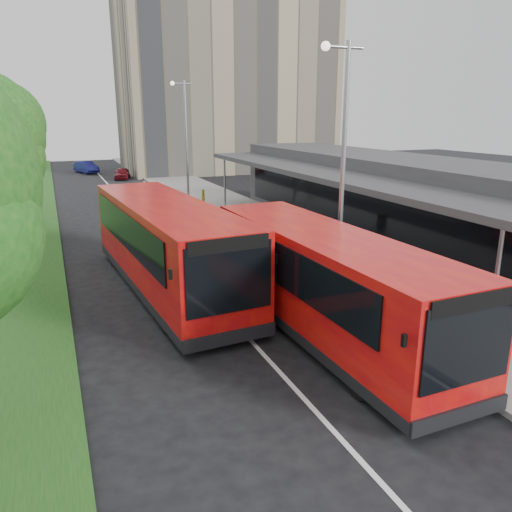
{
  "coord_description": "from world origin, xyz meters",
  "views": [
    {
      "loc": [
        -4.62,
        -12.07,
        5.98
      ],
      "look_at": [
        1.36,
        2.51,
        1.5
      ],
      "focal_mm": 35.0,
      "sensor_mm": 36.0,
      "label": 1
    }
  ],
  "objects_px": {
    "bus_main": "(324,283)",
    "lamp_post_near": "(341,155)",
    "litter_bin": "(291,230)",
    "bollard": "(203,198)",
    "car_far": "(86,167)",
    "lamp_post_far": "(185,134)",
    "car_near": "(122,173)",
    "tree_far": "(1,130)",
    "bus_second": "(167,246)"
  },
  "relations": [
    {
      "from": "lamp_post_far",
      "to": "bus_main",
      "type": "relative_size",
      "value": 0.77
    },
    {
      "from": "bollard",
      "to": "car_near",
      "type": "bearing_deg",
      "value": 98.68
    },
    {
      "from": "litter_bin",
      "to": "bus_second",
      "type": "bearing_deg",
      "value": -147.86
    },
    {
      "from": "bollard",
      "to": "car_far",
      "type": "height_order",
      "value": "bollard"
    },
    {
      "from": "lamp_post_near",
      "to": "car_near",
      "type": "height_order",
      "value": "lamp_post_near"
    },
    {
      "from": "bus_main",
      "to": "lamp_post_far",
      "type": "bearing_deg",
      "value": 83.45
    },
    {
      "from": "litter_bin",
      "to": "bollard",
      "type": "height_order",
      "value": "bollard"
    },
    {
      "from": "tree_far",
      "to": "lamp_post_far",
      "type": "distance_m",
      "value": 11.18
    },
    {
      "from": "tree_far",
      "to": "lamp_post_far",
      "type": "bearing_deg",
      "value": 4.87
    },
    {
      "from": "bus_second",
      "to": "car_near",
      "type": "distance_m",
      "value": 32.81
    },
    {
      "from": "tree_far",
      "to": "bus_second",
      "type": "height_order",
      "value": "tree_far"
    },
    {
      "from": "lamp_post_near",
      "to": "car_far",
      "type": "relative_size",
      "value": 2.09
    },
    {
      "from": "lamp_post_near",
      "to": "litter_bin",
      "type": "distance_m",
      "value": 8.27
    },
    {
      "from": "lamp_post_far",
      "to": "litter_bin",
      "type": "relative_size",
      "value": 8.68
    },
    {
      "from": "car_near",
      "to": "car_far",
      "type": "distance_m",
      "value": 7.25
    },
    {
      "from": "bus_second",
      "to": "car_far",
      "type": "height_order",
      "value": "bus_second"
    },
    {
      "from": "bus_second",
      "to": "bollard",
      "type": "xyz_separation_m",
      "value": [
        5.63,
        14.65,
        -0.88
      ]
    },
    {
      "from": "car_far",
      "to": "tree_far",
      "type": "bearing_deg",
      "value": -123.51
    },
    {
      "from": "tree_far",
      "to": "bus_main",
      "type": "height_order",
      "value": "tree_far"
    },
    {
      "from": "bus_second",
      "to": "litter_bin",
      "type": "height_order",
      "value": "bus_second"
    },
    {
      "from": "car_far",
      "to": "bollard",
      "type": "bearing_deg",
      "value": -96.31
    },
    {
      "from": "lamp_post_far",
      "to": "car_far",
      "type": "xyz_separation_m",
      "value": [
        -5.19,
        21.95,
        -4.09
      ]
    },
    {
      "from": "bus_second",
      "to": "car_far",
      "type": "relative_size",
      "value": 2.92
    },
    {
      "from": "car_near",
      "to": "bus_second",
      "type": "bearing_deg",
      "value": -81.46
    },
    {
      "from": "lamp_post_near",
      "to": "litter_bin",
      "type": "relative_size",
      "value": 8.68
    },
    {
      "from": "car_far",
      "to": "litter_bin",
      "type": "bearing_deg",
      "value": -97.82
    },
    {
      "from": "bus_main",
      "to": "tree_far",
      "type": "bearing_deg",
      "value": 111.28
    },
    {
      "from": "lamp_post_far",
      "to": "car_near",
      "type": "bearing_deg",
      "value": 98.9
    },
    {
      "from": "lamp_post_far",
      "to": "car_near",
      "type": "xyz_separation_m",
      "value": [
        -2.39,
        15.26,
        -4.17
      ]
    },
    {
      "from": "lamp_post_far",
      "to": "bollard",
      "type": "xyz_separation_m",
      "value": [
        0.36,
        -2.76,
        -4.01
      ]
    },
    {
      "from": "tree_far",
      "to": "bus_second",
      "type": "relative_size",
      "value": 0.71
    },
    {
      "from": "bus_second",
      "to": "car_far",
      "type": "xyz_separation_m",
      "value": [
        0.07,
        39.36,
        -0.97
      ]
    },
    {
      "from": "bollard",
      "to": "car_far",
      "type": "relative_size",
      "value": 0.29
    },
    {
      "from": "lamp_post_near",
      "to": "car_far",
      "type": "bearing_deg",
      "value": 97.06
    },
    {
      "from": "car_far",
      "to": "lamp_post_far",
      "type": "bearing_deg",
      "value": -95.67
    },
    {
      "from": "bus_second",
      "to": "tree_far",
      "type": "bearing_deg",
      "value": 105.27
    },
    {
      "from": "litter_bin",
      "to": "tree_far",
      "type": "bearing_deg",
      "value": 136.73
    },
    {
      "from": "bus_second",
      "to": "car_near",
      "type": "xyz_separation_m",
      "value": [
        2.88,
        32.67,
        -1.05
      ]
    },
    {
      "from": "bus_main",
      "to": "car_near",
      "type": "distance_m",
      "value": 37.95
    },
    {
      "from": "bus_second",
      "to": "lamp_post_near",
      "type": "bearing_deg",
      "value": -30.53
    },
    {
      "from": "tree_far",
      "to": "lamp_post_far",
      "type": "height_order",
      "value": "lamp_post_far"
    },
    {
      "from": "bus_main",
      "to": "lamp_post_near",
      "type": "bearing_deg",
      "value": 51.55
    },
    {
      "from": "bus_main",
      "to": "car_near",
      "type": "height_order",
      "value": "bus_main"
    },
    {
      "from": "lamp_post_near",
      "to": "car_far",
      "type": "xyz_separation_m",
      "value": [
        -5.19,
        41.95,
        -4.09
      ]
    },
    {
      "from": "tree_far",
      "to": "lamp_post_far",
      "type": "relative_size",
      "value": 0.99
    },
    {
      "from": "bollard",
      "to": "bus_main",
      "type": "bearing_deg",
      "value": -96.8
    },
    {
      "from": "litter_bin",
      "to": "car_far",
      "type": "bearing_deg",
      "value": 101.16
    },
    {
      "from": "lamp_post_far",
      "to": "bus_second",
      "type": "distance_m",
      "value": 18.46
    },
    {
      "from": "lamp_post_near",
      "to": "lamp_post_far",
      "type": "bearing_deg",
      "value": 90.0
    },
    {
      "from": "lamp_post_far",
      "to": "car_far",
      "type": "height_order",
      "value": "lamp_post_far"
    }
  ]
}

